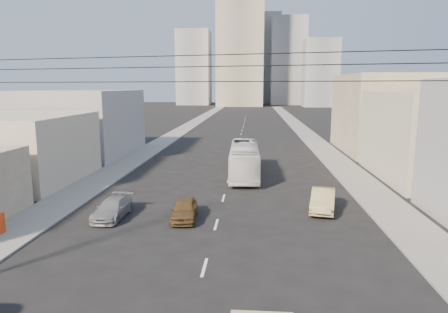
# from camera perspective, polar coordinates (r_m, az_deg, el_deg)

# --- Properties ---
(sidewalk_left) EXTENTS (3.50, 180.00, 0.12)m
(sidewalk_left) POSITION_cam_1_polar(r_m,az_deg,el_deg) (81.28, -5.69, 3.98)
(sidewalk_left) COLOR gray
(sidewalk_left) RESTS_ON ground
(sidewalk_right) EXTENTS (3.50, 180.00, 0.12)m
(sidewalk_right) POSITION_cam_1_polar(r_m,az_deg,el_deg) (80.62, 11.04, 3.79)
(sidewalk_right) COLOR gray
(sidewalk_right) RESTS_ON ground
(lane_dashes) EXTENTS (0.15, 104.00, 0.01)m
(lane_dashes) POSITION_cam_1_polar(r_m,az_deg,el_deg) (63.23, 2.19, 2.26)
(lane_dashes) COLOR silver
(lane_dashes) RESTS_ON ground
(city_bus) EXTENTS (2.90, 11.32, 3.14)m
(city_bus) POSITION_cam_1_polar(r_m,az_deg,el_deg) (38.23, 2.93, -0.45)
(city_bus) COLOR silver
(city_bus) RESTS_ON ground
(sedan_brown) EXTENTS (1.87, 4.02, 1.33)m
(sedan_brown) POSITION_cam_1_polar(r_m,az_deg,el_deg) (26.06, -5.70, -7.51)
(sedan_brown) COLOR brown
(sedan_brown) RESTS_ON ground
(sedan_tan) EXTENTS (2.45, 4.71, 1.48)m
(sedan_tan) POSITION_cam_1_polar(r_m,az_deg,el_deg) (28.56, 13.95, -6.04)
(sedan_tan) COLOR tan
(sedan_tan) RESTS_ON ground
(sedan_grey) EXTENTS (1.85, 4.32, 1.24)m
(sedan_grey) POSITION_cam_1_polar(r_m,az_deg,el_deg) (27.24, -15.64, -7.16)
(sedan_grey) COLOR gray
(sedan_grey) RESTS_ON ground
(overhead_wires) EXTENTS (23.01, 5.02, 0.72)m
(overhead_wires) POSITION_cam_1_polar(r_m,az_deg,el_deg) (11.35, -7.35, 12.40)
(overhead_wires) COLOR black
(overhead_wires) RESTS_ON ground
(bldg_right_mid) EXTENTS (11.00, 14.00, 8.00)m
(bldg_right_mid) POSITION_cam_1_polar(r_m,az_deg,el_deg) (41.62, 28.75, 2.57)
(bldg_right_mid) COLOR beige
(bldg_right_mid) RESTS_ON ground
(bldg_right_far) EXTENTS (12.00, 16.00, 10.00)m
(bldg_right_far) POSITION_cam_1_polar(r_m,az_deg,el_deg) (56.58, 22.66, 5.69)
(bldg_right_far) COLOR tan
(bldg_right_far) RESTS_ON ground
(bldg_left_mid) EXTENTS (11.00, 12.00, 6.00)m
(bldg_left_mid) POSITION_cam_1_polar(r_m,az_deg,el_deg) (40.15, -27.75, 0.98)
(bldg_left_mid) COLOR beige
(bldg_left_mid) RESTS_ON ground
(bldg_left_far) EXTENTS (12.00, 16.00, 8.00)m
(bldg_left_far) POSITION_cam_1_polar(r_m,az_deg,el_deg) (53.45, -19.83, 4.58)
(bldg_left_far) COLOR #97979A
(bldg_left_far) RESTS_ON ground
(high_rise_tower) EXTENTS (20.00, 20.00, 60.00)m
(high_rise_tower) POSITION_cam_1_polar(r_m,az_deg,el_deg) (181.01, 2.36, 16.79)
(high_rise_tower) COLOR gray
(high_rise_tower) RESTS_ON ground
(midrise_ne) EXTENTS (16.00, 16.00, 40.00)m
(midrise_ne) POSITION_cam_1_polar(r_m,az_deg,el_deg) (195.59, 9.13, 13.22)
(midrise_ne) COLOR gray
(midrise_ne) RESTS_ON ground
(midrise_nw) EXTENTS (15.00, 15.00, 34.00)m
(midrise_nw) POSITION_cam_1_polar(r_m,az_deg,el_deg) (191.90, -4.30, 12.49)
(midrise_nw) COLOR gray
(midrise_nw) RESTS_ON ground
(midrise_back) EXTENTS (18.00, 18.00, 44.00)m
(midrise_back) POSITION_cam_1_polar(r_m,az_deg,el_deg) (210.09, 5.44, 13.61)
(midrise_back) COLOR #97979A
(midrise_back) RESTS_ON ground
(midrise_east) EXTENTS (14.00, 14.00, 28.00)m
(midrise_east) POSITION_cam_1_polar(r_m,az_deg,el_deg) (176.89, 13.57, 11.49)
(midrise_east) COLOR gray
(midrise_east) RESTS_ON ground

